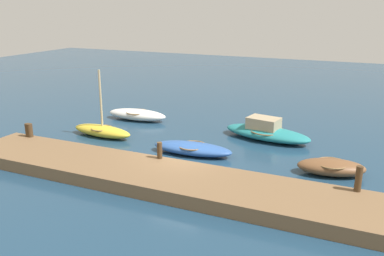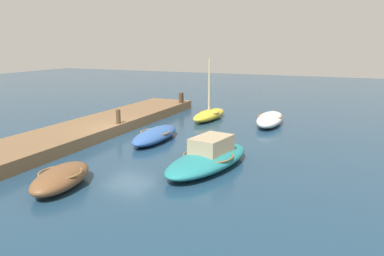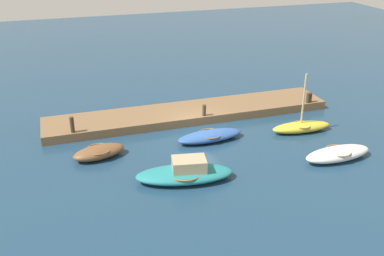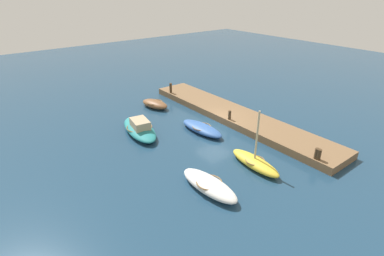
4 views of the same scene
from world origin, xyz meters
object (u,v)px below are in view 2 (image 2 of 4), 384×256
Objects in this scene: mooring_post_mid_west at (181,98)px; mooring_post_mid_east at (118,117)px; motorboat_teal at (209,157)px; dinghy_brown at (61,178)px; mooring_post_west at (182,98)px; rowboat_white at (270,119)px; rowboat_blue at (155,135)px; rowboat_yellow at (209,114)px.

mooring_post_mid_east is at bearing 0.00° from mooring_post_mid_west.
motorboat_teal is 5.49m from dinghy_brown.
rowboat_white is at bearing 70.80° from mooring_post_west.
mooring_post_west is 0.93× the size of mooring_post_mid_east.
rowboat_white is at bearing -173.18° from motorboat_teal.
motorboat_teal is 8.81m from rowboat_white.
rowboat_blue is at bearing 16.95° from mooring_post_mid_west.
mooring_post_mid_west reaches higher than mooring_post_west.
motorboat_teal is at bearing 123.38° from dinghy_brown.
dinghy_brown is 13.44m from rowboat_white.
rowboat_yellow is 5.18× the size of mooring_post_mid_east.
motorboat_teal is 7.42× the size of mooring_post_west.
dinghy_brown is 7.73m from mooring_post_mid_east.
rowboat_yellow is 3.91m from mooring_post_mid_west.
rowboat_yellow is 1.24× the size of dinghy_brown.
motorboat_teal is 1.66× the size of dinghy_brown.
mooring_post_mid_east reaches higher than mooring_post_west.
dinghy_brown is 4.47× the size of mooring_post_west.
rowboat_blue is at bearing -1.88° from rowboat_yellow.
rowboat_yellow is 12.71m from dinghy_brown.
dinghy_brown is 6.73m from rowboat_blue.
rowboat_yellow is 3.88m from rowboat_white.
rowboat_yellow is at bearing 53.40° from mooring_post_mid_west.
mooring_post_mid_east reaches higher than rowboat_blue.
mooring_post_mid_west is 0.94× the size of mooring_post_mid_east.
motorboat_teal is at bearing -5.91° from rowboat_white.
mooring_post_mid_west is at bearing -122.93° from rowboat_yellow.
rowboat_yellow is at bearing 165.59° from dinghy_brown.
rowboat_blue is 2.65m from mooring_post_mid_east.
rowboat_yellow is at bearing 170.85° from rowboat_blue.
dinghy_brown is 0.77× the size of rowboat_white.
rowboat_blue is (5.98, -0.58, -0.05)m from rowboat_yellow.
mooring_post_mid_west is at bearing 180.00° from mooring_post_mid_east.
motorboat_teal is at bearing 63.07° from mooring_post_mid_east.
rowboat_yellow is 0.96× the size of rowboat_white.
mooring_post_mid_west is at bearing -139.57° from motorboat_teal.
rowboat_blue is (6.00, -4.46, -0.05)m from rowboat_white.
mooring_post_mid_east is at bearing -106.86° from motorboat_teal.
mooring_post_west is at bearing 180.00° from mooring_post_mid_west.
mooring_post_mid_west reaches higher than rowboat_white.
dinghy_brown is (3.93, -3.83, -0.07)m from motorboat_teal.
mooring_post_west is (-15.16, -2.66, 0.57)m from dinghy_brown.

